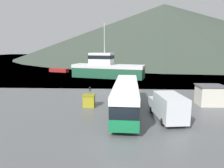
# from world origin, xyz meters

# --- Properties ---
(ground_plane) EXTENTS (400.00, 400.00, 0.00)m
(ground_plane) POSITION_xyz_m (0.00, 0.00, 0.00)
(ground_plane) COLOR #515456
(water_surface) EXTENTS (240.00, 240.00, 0.00)m
(water_surface) POSITION_xyz_m (0.00, 138.47, 0.00)
(water_surface) COLOR slate
(water_surface) RESTS_ON ground
(hill_backdrop) EXTENTS (206.33, 206.33, 38.36)m
(hill_backdrop) POSITION_xyz_m (31.34, 140.10, 19.18)
(hill_backdrop) COLOR #333D33
(hill_backdrop) RESTS_ON ground
(tour_bus) EXTENTS (3.06, 13.10, 3.25)m
(tour_bus) POSITION_xyz_m (0.55, 6.05, 1.83)
(tour_bus) COLOR #146B3D
(tour_bus) RESTS_ON ground
(delivery_van) EXTENTS (2.85, 6.09, 2.62)m
(delivery_van) POSITION_xyz_m (4.56, 3.89, 1.37)
(delivery_van) COLOR silver
(delivery_van) RESTS_ON ground
(fishing_boat) EXTENTS (17.51, 8.66, 12.57)m
(fishing_boat) POSITION_xyz_m (-3.34, 31.78, 2.24)
(fishing_boat) COLOR #1E5138
(fishing_boat) RESTS_ON water_surface
(storage_bin) EXTENTS (1.46, 1.17, 1.50)m
(storage_bin) POSITION_xyz_m (-3.82, 7.92, 0.76)
(storage_bin) COLOR olive
(storage_bin) RESTS_ON ground
(dock_kiosk) EXTENTS (3.18, 2.65, 2.48)m
(dock_kiosk) POSITION_xyz_m (10.94, 9.38, 1.25)
(dock_kiosk) COLOR beige
(dock_kiosk) RESTS_ON ground
(small_boat) EXTENTS (6.00, 3.46, 1.04)m
(small_boat) POSITION_xyz_m (-18.04, 41.93, 0.52)
(small_boat) COLOR maroon
(small_boat) RESTS_ON water_surface
(mooring_bollard) EXTENTS (0.29, 0.29, 0.65)m
(mooring_bollard) POSITION_xyz_m (-5.12, 16.95, 0.35)
(mooring_bollard) COLOR black
(mooring_bollard) RESTS_ON ground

